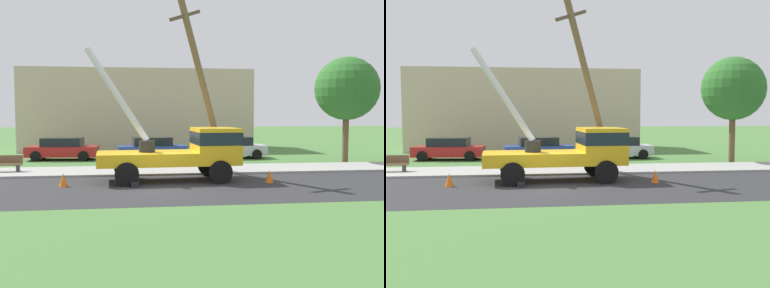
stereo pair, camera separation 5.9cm
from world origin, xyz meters
The scene contains 13 objects.
ground_plane centered at (0.00, 12.00, 0.00)m, with size 120.00×120.00×0.00m, color #477538.
road_asphalt centered at (0.00, 0.00, 0.00)m, with size 80.00×7.01×0.01m, color #2B2B2D.
sidewalk_strip centered at (0.00, 5.23, 0.05)m, with size 80.00×3.44×0.10m, color #9E9E99.
utility_truck centered at (1.35, 1.96, 1.41)m, with size 6.88×3.21×5.98m.
leaning_utility_pole centered at (2.29, 3.40, 4.39)m, with size 3.22×2.25×8.58m.
traffic_cone_ahead centered at (4.80, 0.77, 0.28)m, with size 0.36×0.36×0.56m, color orange.
traffic_cone_behind centered at (-3.88, 0.90, 0.28)m, with size 0.36×0.36×0.56m, color orange.
parked_sedan_red centered at (-5.50, 11.43, 0.71)m, with size 4.52×2.23×1.42m.
parked_sedan_blue centered at (0.20, 11.19, 0.71)m, with size 4.54×2.26×1.42m.
parked_sedan_silver centered at (5.42, 10.94, 0.71)m, with size 4.46×2.12×1.42m.
park_bench centered at (-7.33, 5.29, 0.46)m, with size 1.60×0.45×0.90m.
roadside_tree_near centered at (11.79, 7.79, 4.45)m, with size 3.81×3.81×6.38m.
lowrise_building_backdrop centered at (-0.59, 19.33, 3.20)m, with size 18.00×6.00×6.40m, color #C6B293.
Camera 1 is at (-1.04, -17.66, 3.08)m, focal length 41.51 mm.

